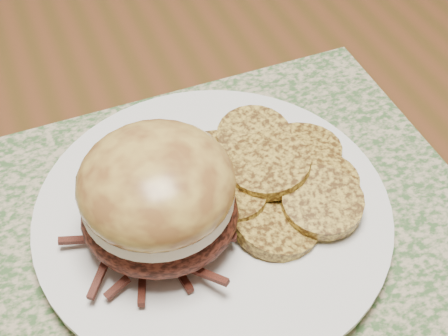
% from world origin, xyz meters
% --- Properties ---
extents(dining_table, '(1.50, 0.90, 0.75)m').
position_xyz_m(dining_table, '(0.00, 0.00, 0.67)').
color(dining_table, '#5B321A').
rests_on(dining_table, ground).
extents(placemat, '(0.45, 0.33, 0.00)m').
position_xyz_m(placemat, '(-0.18, -0.09, 0.75)').
color(placemat, '#3D6132').
rests_on(placemat, dining_table).
extents(dinner_plate, '(0.26, 0.26, 0.02)m').
position_xyz_m(dinner_plate, '(-0.16, -0.08, 0.76)').
color(dinner_plate, white).
rests_on(dinner_plate, placemat).
extents(pork_sandwich, '(0.15, 0.14, 0.09)m').
position_xyz_m(pork_sandwich, '(-0.20, -0.09, 0.81)').
color(pork_sandwich, black).
rests_on(pork_sandwich, dinner_plate).
extents(roasted_potatoes, '(0.15, 0.16, 0.04)m').
position_xyz_m(roasted_potatoes, '(-0.11, -0.08, 0.78)').
color(roasted_potatoes, gold).
rests_on(roasted_potatoes, dinner_plate).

